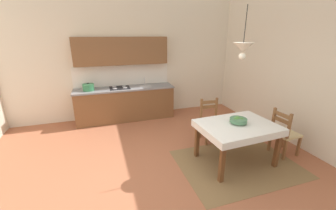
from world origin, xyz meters
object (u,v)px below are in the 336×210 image
Objects in this scene: dining_chair_kitchen_side at (211,121)px; fruit_bowl at (238,120)px; kitchen_cabinetry at (124,89)px; pendant_lamp at (243,48)px; dining_table at (237,131)px; dining_chair_window_side at (284,133)px.

dining_chair_kitchen_side is 0.95m from fruit_bowl.
dining_chair_kitchen_side is (1.62, -1.87, -0.41)m from kitchen_cabinetry.
kitchen_cabinetry is 3.43m from pendant_lamp.
pendant_lamp is at bearing -60.98° from kitchen_cabinetry.
dining_table is 1.07m from dining_chair_window_side.
dining_chair_window_side is at bearing -5.65° from fruit_bowl.
kitchen_cabinetry is at bearing 120.49° from dining_table.
pendant_lamp reaches higher than dining_table.
fruit_bowl is (1.66, -2.74, -0.04)m from kitchen_cabinetry.
fruit_bowl is at bearing -58.82° from kitchen_cabinetry.
fruit_bowl is 1.26m from pendant_lamp.
kitchen_cabinetry is 3.21m from fruit_bowl.
kitchen_cabinetry is 3.93m from dining_chair_window_side.
dining_table is at bearing 176.29° from dining_chair_window_side.
dining_chair_window_side is (2.68, -2.85, -0.41)m from kitchen_cabinetry.
dining_chair_kitchen_side is at bearing -49.00° from kitchen_cabinetry.
fruit_bowl is (0.04, -0.88, 0.37)m from dining_chair_kitchen_side.
kitchen_cabinetry reaches higher than dining_table.
dining_table is 1.49× the size of dining_chair_window_side.
dining_chair_window_side is at bearing -3.71° from dining_table.
dining_chair_kitchen_side is 3.10× the size of fruit_bowl.
pendant_lamp is (-1.13, 0.05, 1.63)m from dining_chair_window_side.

